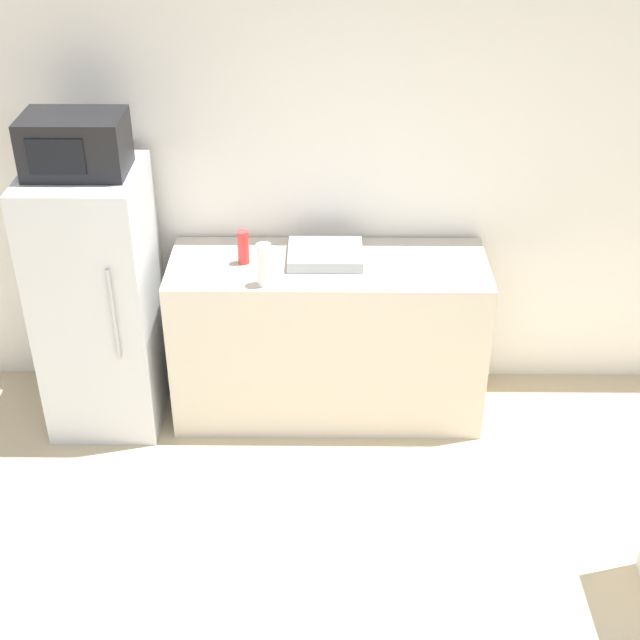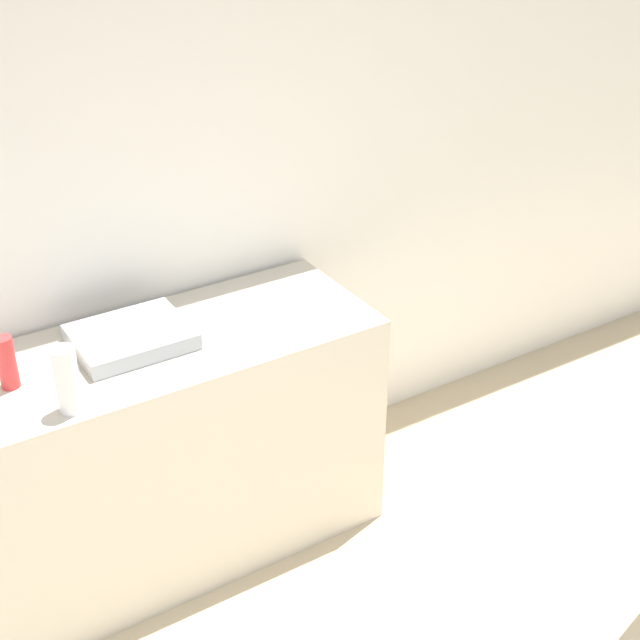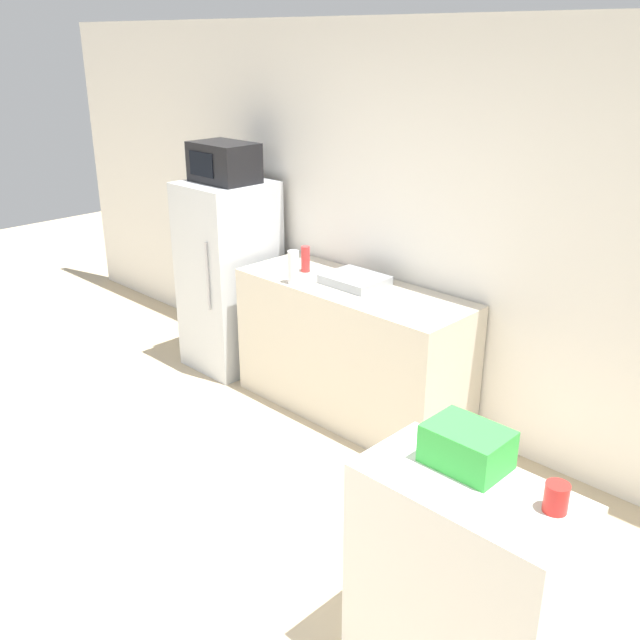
% 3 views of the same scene
% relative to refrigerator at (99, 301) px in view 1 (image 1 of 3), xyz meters
% --- Properties ---
extents(wall_back, '(8.00, 0.06, 2.60)m').
position_rel_refrigerator_xyz_m(wall_back, '(1.37, 0.41, 0.56)').
color(wall_back, white).
rests_on(wall_back, ground_plane).
extents(refrigerator, '(0.59, 0.66, 1.47)m').
position_rel_refrigerator_xyz_m(refrigerator, '(0.00, 0.00, 0.00)').
color(refrigerator, silver).
rests_on(refrigerator, ground_plane).
extents(microwave, '(0.49, 0.34, 0.29)m').
position_rel_refrigerator_xyz_m(microwave, '(-0.00, -0.00, 0.88)').
color(microwave, black).
rests_on(microwave, refrigerator).
extents(counter, '(1.70, 0.61, 0.94)m').
position_rel_refrigerator_xyz_m(counter, '(1.23, 0.06, -0.27)').
color(counter, beige).
rests_on(counter, ground_plane).
extents(sink_basin, '(0.39, 0.32, 0.06)m').
position_rel_refrigerator_xyz_m(sink_basin, '(1.21, 0.10, 0.23)').
color(sink_basin, '#9EA3A8').
rests_on(sink_basin, counter).
extents(bottle_tall, '(0.08, 0.08, 0.22)m').
position_rel_refrigerator_xyz_m(bottle_tall, '(0.91, -0.17, 0.31)').
color(bottle_tall, silver).
rests_on(bottle_tall, counter).
extents(bottle_short, '(0.06, 0.06, 0.18)m').
position_rel_refrigerator_xyz_m(bottle_short, '(0.78, 0.06, 0.29)').
color(bottle_short, red).
rests_on(bottle_short, counter).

